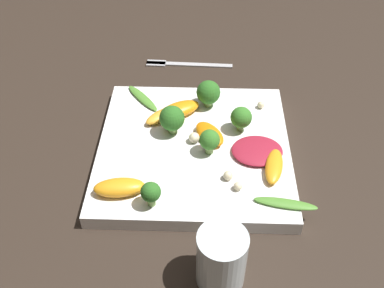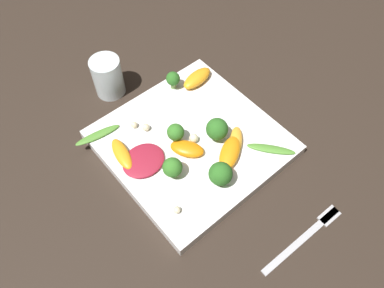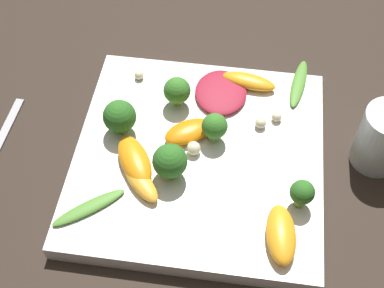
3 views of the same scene
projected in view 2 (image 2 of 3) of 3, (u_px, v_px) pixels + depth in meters
name	position (u px, v px, depth m)	size (l,w,h in m)	color
ground_plane	(192.00, 146.00, 0.71)	(2.40, 2.40, 0.00)	#2D231C
plate	(192.00, 142.00, 0.70)	(0.30, 0.30, 0.02)	white
drinking_glass	(108.00, 77.00, 0.76)	(0.06, 0.06, 0.08)	silver
fork	(310.00, 232.00, 0.61)	(0.02, 0.17, 0.01)	#B2B2B7
radicchio_leaf_0	(144.00, 160.00, 0.66)	(0.07, 0.08, 0.01)	maroon
orange_segment_0	(230.00, 153.00, 0.66)	(0.07, 0.08, 0.02)	orange
orange_segment_1	(187.00, 149.00, 0.67)	(0.07, 0.06, 0.02)	orange
orange_segment_2	(122.00, 154.00, 0.67)	(0.08, 0.04, 0.02)	orange
orange_segment_3	(197.00, 78.00, 0.77)	(0.04, 0.08, 0.02)	orange
orange_segment_4	(236.00, 141.00, 0.68)	(0.06, 0.06, 0.02)	#FCAD33
broccoli_floret_0	(172.00, 168.00, 0.63)	(0.03, 0.03, 0.04)	#7A9E51
broccoli_floret_1	(221.00, 174.00, 0.62)	(0.04, 0.04, 0.05)	#84AD5B
broccoli_floret_2	(217.00, 129.00, 0.67)	(0.04, 0.04, 0.05)	#84AD5B
broccoli_floret_3	(176.00, 133.00, 0.67)	(0.03, 0.03, 0.04)	#84AD5B
broccoli_floret_4	(173.00, 79.00, 0.75)	(0.03, 0.03, 0.04)	#7A9E51
arugula_sprig_0	(271.00, 149.00, 0.68)	(0.08, 0.07, 0.01)	#518E33
arugula_sprig_1	(98.00, 135.00, 0.70)	(0.03, 0.09, 0.01)	#518E33
macadamia_nut_0	(146.00, 127.00, 0.70)	(0.01, 0.01, 0.01)	beige
macadamia_nut_1	(177.00, 210.00, 0.61)	(0.01, 0.01, 0.01)	beige
macadamia_nut_2	(134.00, 125.00, 0.70)	(0.01, 0.01, 0.01)	beige
macadamia_nut_3	(193.00, 138.00, 0.68)	(0.02, 0.02, 0.02)	beige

